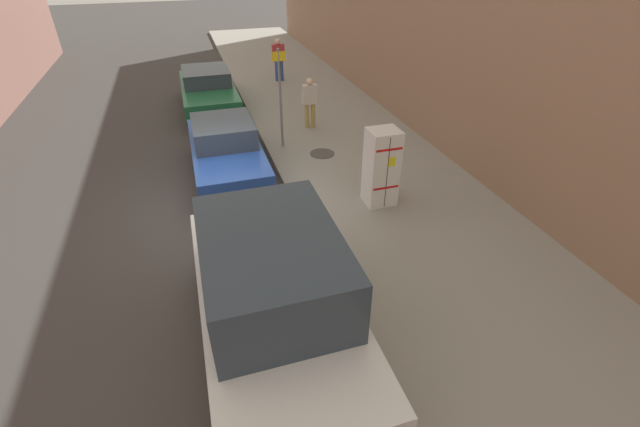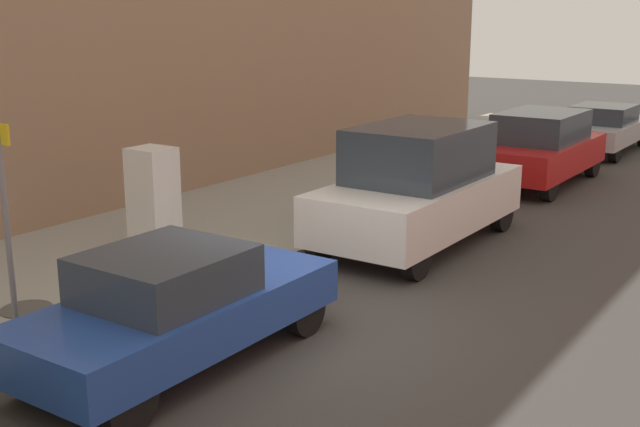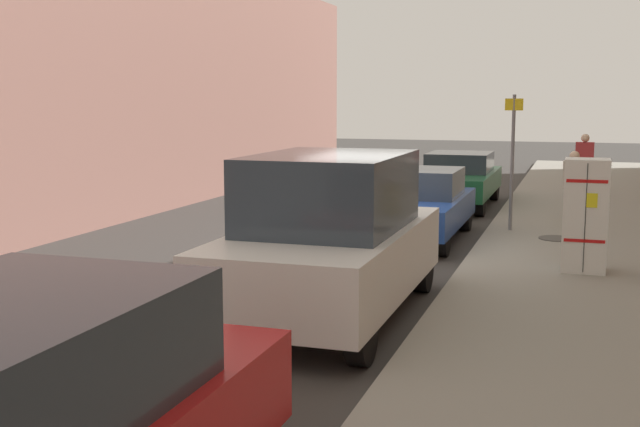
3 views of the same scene
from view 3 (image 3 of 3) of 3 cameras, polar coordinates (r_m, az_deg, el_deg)
ground_plane at (r=14.79m, az=4.27°, el=-2.91°), size 80.00×80.00×0.00m
sidewalk_slab at (r=14.38m, az=20.01°, el=-3.43°), size 4.75×44.00×0.14m
building_facade_across at (r=17.86m, az=-20.10°, el=9.22°), size 2.05×37.40×6.62m
discarded_refrigerator at (r=13.22m, az=18.35°, el=-0.12°), size 0.67×0.63×1.77m
manhole_cover at (r=16.20m, az=16.50°, el=-1.71°), size 0.70×0.70×0.02m
street_sign_post at (r=16.87m, az=13.52°, el=4.05°), size 0.36×0.07×2.78m
pedestrian_walking_far at (r=23.59m, az=18.28°, el=3.66°), size 0.49×0.23×1.71m
pedestrian_standing_near at (r=18.13m, az=17.58°, el=2.12°), size 0.46×0.22×1.58m
parked_sedan_green at (r=21.49m, az=9.82°, el=2.48°), size 1.82×4.51×1.41m
parked_hatchback_blue at (r=16.25m, az=7.09°, el=0.65°), size 1.72×4.16×1.43m
parked_van_white at (r=10.39m, az=0.73°, el=-1.72°), size 2.05×4.65×2.14m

